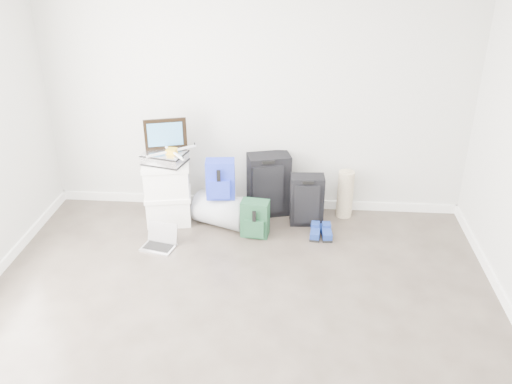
# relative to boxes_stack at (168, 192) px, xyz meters

# --- Properties ---
(ground) EXTENTS (5.00, 5.00, 0.00)m
(ground) POSITION_rel_boxes_stack_xyz_m (0.90, -2.08, -0.34)
(ground) COLOR #352D26
(ground) RESTS_ON ground
(room_envelope) EXTENTS (4.52, 5.02, 2.71)m
(room_envelope) POSITION_rel_boxes_stack_xyz_m (0.90, -2.06, 1.38)
(room_envelope) COLOR beige
(room_envelope) RESTS_ON ground
(boxes_stack) EXTENTS (0.54, 0.47, 0.68)m
(boxes_stack) POSITION_rel_boxes_stack_xyz_m (0.00, 0.00, 0.00)
(boxes_stack) COLOR white
(boxes_stack) RESTS_ON ground
(briefcase) EXTENTS (0.47, 0.39, 0.12)m
(briefcase) POSITION_rel_boxes_stack_xyz_m (0.00, 0.00, 0.40)
(briefcase) COLOR #B2B2B7
(briefcase) RESTS_ON boxes_stack
(painting) EXTENTS (0.42, 0.15, 0.32)m
(painting) POSITION_rel_boxes_stack_xyz_m (-0.00, 0.10, 0.62)
(painting) COLOR black
(painting) RESTS_ON briefcase
(drone) EXTENTS (0.44, 0.44, 0.05)m
(drone) POSITION_rel_boxes_stack_xyz_m (0.08, -0.02, 0.48)
(drone) COLOR gold
(drone) RESTS_ON briefcase
(duffel_bag) EXTENTS (0.65, 0.53, 0.35)m
(duffel_bag) POSITION_rel_boxes_stack_xyz_m (0.58, -0.04, -0.17)
(duffel_bag) COLOR #909498
(duffel_bag) RESTS_ON ground
(blue_backpack) EXTENTS (0.31, 0.24, 0.41)m
(blue_backpack) POSITION_rel_boxes_stack_xyz_m (0.58, -0.07, 0.20)
(blue_backpack) COLOR #1928A5
(blue_backpack) RESTS_ON duffel_bag
(large_suitcase) EXTENTS (0.50, 0.39, 0.69)m
(large_suitcase) POSITION_rel_boxes_stack_xyz_m (1.06, 0.26, 0.00)
(large_suitcase) COLOR black
(large_suitcase) RESTS_ON ground
(green_backpack) EXTENTS (0.30, 0.23, 0.39)m
(green_backpack) POSITION_rel_boxes_stack_xyz_m (0.95, -0.24, -0.16)
(green_backpack) COLOR #13361F
(green_backpack) RESTS_ON ground
(carry_on) EXTENTS (0.36, 0.25, 0.55)m
(carry_on) POSITION_rel_boxes_stack_xyz_m (1.47, 0.07, -0.07)
(carry_on) COLOR black
(carry_on) RESTS_ON ground
(shoes) EXTENTS (0.24, 0.26, 0.09)m
(shoes) POSITION_rel_boxes_stack_xyz_m (1.63, -0.20, -0.30)
(shoes) COLOR black
(shoes) RESTS_ON ground
(rolled_rug) EXTENTS (0.17, 0.17, 0.53)m
(rolled_rug) POSITION_rel_boxes_stack_xyz_m (1.89, 0.27, -0.08)
(rolled_rug) COLOR gray
(rolled_rug) RESTS_ON ground
(laptop) EXTENTS (0.36, 0.30, 0.23)m
(laptop) POSITION_rel_boxes_stack_xyz_m (0.02, -0.51, -0.29)
(laptop) COLOR #B8B8BC
(laptop) RESTS_ON ground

